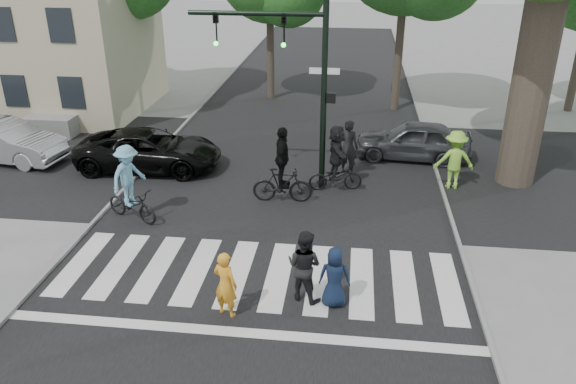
# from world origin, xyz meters

# --- Properties ---
(ground) EXTENTS (120.00, 120.00, 0.00)m
(ground) POSITION_xyz_m (0.00, 0.00, 0.00)
(ground) COLOR gray
(ground) RESTS_ON ground
(road_stem) EXTENTS (10.00, 70.00, 0.01)m
(road_stem) POSITION_xyz_m (0.00, 5.00, 0.01)
(road_stem) COLOR black
(road_stem) RESTS_ON ground
(road_cross) EXTENTS (70.00, 10.00, 0.01)m
(road_cross) POSITION_xyz_m (0.00, 8.00, 0.01)
(road_cross) COLOR black
(road_cross) RESTS_ON ground
(curb_left) EXTENTS (0.10, 70.00, 0.10)m
(curb_left) POSITION_xyz_m (-5.05, 5.00, 0.05)
(curb_left) COLOR gray
(curb_left) RESTS_ON ground
(curb_right) EXTENTS (0.10, 70.00, 0.10)m
(curb_right) POSITION_xyz_m (5.05, 5.00, 0.05)
(curb_right) COLOR gray
(curb_right) RESTS_ON ground
(crosswalk) EXTENTS (10.00, 3.85, 0.01)m
(crosswalk) POSITION_xyz_m (0.00, 0.66, 0.01)
(crosswalk) COLOR silver
(crosswalk) RESTS_ON ground
(traffic_signal) EXTENTS (4.45, 0.29, 6.00)m
(traffic_signal) POSITION_xyz_m (0.35, 6.20, 3.90)
(traffic_signal) COLOR black
(traffic_signal) RESTS_ON ground
(house) EXTENTS (8.40, 8.10, 8.82)m
(house) POSITION_xyz_m (-11.49, 13.98, 3.80)
(house) COLOR beige
(house) RESTS_ON ground
(pedestrian_woman) EXTENTS (0.66, 0.55, 1.54)m
(pedestrian_woman) POSITION_xyz_m (-0.40, -0.63, 0.77)
(pedestrian_woman) COLOR #F8A227
(pedestrian_woman) RESTS_ON ground
(pedestrian_child) EXTENTS (0.70, 0.46, 1.43)m
(pedestrian_child) POSITION_xyz_m (1.88, 0.01, 0.71)
(pedestrian_child) COLOR #111D36
(pedestrian_child) RESTS_ON ground
(pedestrian_adult) EXTENTS (1.01, 0.92, 1.70)m
(pedestrian_adult) POSITION_xyz_m (1.20, 0.18, 0.85)
(pedestrian_adult) COLOR black
(pedestrian_adult) RESTS_ON ground
(cyclist_left) EXTENTS (1.87, 1.32, 2.25)m
(cyclist_left) POSITION_xyz_m (-4.03, 3.41, 0.98)
(cyclist_left) COLOR black
(cyclist_left) RESTS_ON ground
(cyclist_mid) EXTENTS (1.84, 1.13, 2.37)m
(cyclist_mid) POSITION_xyz_m (0.08, 5.09, 0.98)
(cyclist_mid) COLOR black
(cyclist_mid) RESTS_ON ground
(cyclist_right) EXTENTS (1.78, 1.65, 2.15)m
(cyclist_right) POSITION_xyz_m (1.65, 6.16, 0.96)
(cyclist_right) COLOR black
(cyclist_right) RESTS_ON ground
(car_suv) EXTENTS (5.00, 2.45, 1.37)m
(car_suv) POSITION_xyz_m (-4.83, 7.19, 0.68)
(car_suv) COLOR black
(car_suv) RESTS_ON ground
(car_silver) EXTENTS (4.61, 2.18, 1.46)m
(car_silver) POSITION_xyz_m (-10.21, 7.27, 0.73)
(car_silver) COLOR #BBBCC1
(car_silver) RESTS_ON ground
(car_grey) EXTENTS (4.22, 1.97, 1.40)m
(car_grey) POSITION_xyz_m (4.30, 9.26, 0.70)
(car_grey) COLOR #393B3F
(car_grey) RESTS_ON ground
(bystander_hivis) EXTENTS (1.29, 0.80, 1.92)m
(bystander_hivis) POSITION_xyz_m (5.37, 6.76, 0.96)
(bystander_hivis) COLOR #8DD03C
(bystander_hivis) RESTS_ON ground
(bystander_dark) EXTENTS (0.81, 0.67, 1.90)m
(bystander_dark) POSITION_xyz_m (2.00, 7.59, 0.95)
(bystander_dark) COLOR black
(bystander_dark) RESTS_ON ground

